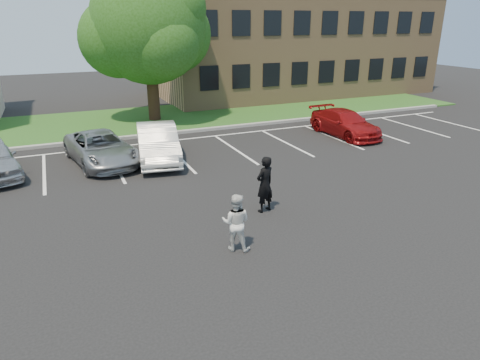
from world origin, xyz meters
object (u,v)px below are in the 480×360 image
(office_building, at_px, (293,41))
(car_white_sedan, at_px, (158,143))
(tree, at_px, (150,28))
(man_white_shirt, at_px, (236,222))
(car_red_compact, at_px, (345,123))
(man_black_suit, at_px, (265,184))
(car_silver_minivan, at_px, (101,148))

(office_building, bearing_deg, car_white_sedan, -136.47)
(tree, distance_m, man_white_shirt, 17.27)
(car_white_sedan, xyz_separation_m, car_red_compact, (10.10, 0.22, -0.11))
(man_white_shirt, height_order, car_white_sedan, man_white_shirt)
(man_white_shirt, relative_size, car_white_sedan, 0.34)
(car_white_sedan, bearing_deg, man_white_shirt, -80.54)
(office_building, height_order, car_red_compact, office_building)
(office_building, distance_m, car_red_compact, 15.18)
(car_white_sedan, distance_m, car_red_compact, 10.11)
(man_black_suit, distance_m, car_silver_minivan, 8.33)
(car_silver_minivan, height_order, car_red_compact, car_silver_minivan)
(car_silver_minivan, bearing_deg, car_red_compact, -11.17)
(man_white_shirt, xyz_separation_m, car_red_compact, (10.06, 8.80, -0.13))
(man_white_shirt, height_order, car_red_compact, man_white_shirt)
(man_white_shirt, bearing_deg, car_white_sedan, -56.31)
(tree, xyz_separation_m, man_white_shirt, (-1.72, -16.57, -4.55))
(office_building, distance_m, car_silver_minivan, 22.30)
(car_silver_minivan, distance_m, car_red_compact, 12.44)
(man_black_suit, height_order, car_silver_minivan, man_black_suit)
(office_building, xyz_separation_m, man_white_shirt, (-14.89, -22.76, -3.36))
(man_white_shirt, xyz_separation_m, car_white_sedan, (-0.04, 8.58, -0.02))
(car_white_sedan, bearing_deg, car_red_compact, 10.46)
(man_white_shirt, relative_size, car_red_compact, 0.35)
(man_black_suit, bearing_deg, car_silver_minivan, -78.59)
(office_building, bearing_deg, tree, -154.84)
(tree, bearing_deg, car_white_sedan, -102.41)
(tree, bearing_deg, car_silver_minivan, -118.67)
(man_white_shirt, distance_m, car_red_compact, 13.37)
(tree, height_order, man_white_shirt, tree)
(man_black_suit, xyz_separation_m, car_red_compact, (8.25, 6.91, -0.26))
(office_building, height_order, man_black_suit, office_building)
(tree, height_order, car_white_sedan, tree)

